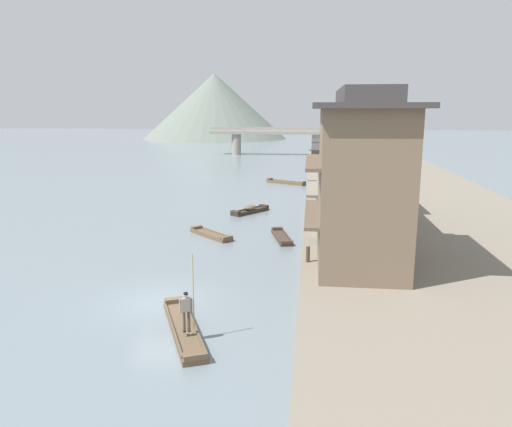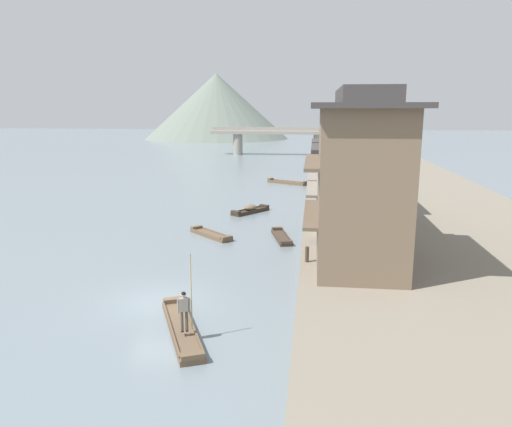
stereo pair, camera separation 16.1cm
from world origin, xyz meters
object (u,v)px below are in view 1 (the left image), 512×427
Objects in this scene: boat_moored_third at (211,235)px; house_waterfront_tall at (348,172)px; boatman_person at (187,306)px; mooring_post_dock_mid at (309,210)px; boat_foreground_poled at (184,329)px; boat_moored_nearest at (250,210)px; mooring_post_dock_far at (310,191)px; boat_moored_far at (282,237)px; stone_bridge at (276,137)px; boat_moored_second at (286,182)px; house_waterfront_nearest at (361,181)px; house_waterfront_second at (350,183)px; mooring_post_dock_near at (308,254)px.

boat_moored_third is 0.57× the size of house_waterfront_tall.
mooring_post_dock_mid is (4.48, 18.96, -0.04)m from boatman_person.
boat_foreground_poled is 1.47× the size of boat_moored_nearest.
boat_moored_nearest is 4.52× the size of mooring_post_dock_far.
boat_moored_nearest is 0.91× the size of boat_moored_far.
boatman_person is 0.12× the size of stone_bridge.
house_waterfront_tall reaches higher than mooring_post_dock_far.
boat_moored_far is at bearing 80.28° from boatman_person.
boat_moored_second is at bearing 82.83° from boat_moored_nearest.
house_waterfront_nearest reaches higher than boat_foreground_poled.
house_waterfront_nearest is at bearing -82.81° from mooring_post_dock_far.
mooring_post_dock_far reaches higher than boat_moored_far.
mooring_post_dock_mid is (-2.94, -2.31, -2.56)m from house_waterfront_tall.
house_waterfront_nearest is at bearing -90.54° from house_waterfront_second.
boat_moored_nearest is 8.96m from boat_moored_far.
boat_moored_nearest is at bearing -88.19° from stone_bridge.
boat_moored_far is at bearing -1.35° from boat_moored_third.
house_waterfront_nearest reaches higher than boat_moored_second.
house_waterfront_nearest is 10.65× the size of mooring_post_dock_near.
house_waterfront_nearest is (7.03, 7.50, 3.81)m from boatman_person.
boat_moored_far is 4.95× the size of mooring_post_dock_far.
boatman_person is 10.96m from house_waterfront_nearest.
boat_moored_far is 8.40m from house_waterfront_tall.
mooring_post_dock_far is 0.03× the size of stone_bridge.
boat_foreground_poled is 15.04m from boat_moored_far.
boat_moored_third is 3.89× the size of mooring_post_dock_mid.
boat_moored_third is 63.27m from stone_bridge.
boat_moored_far is 8.18m from mooring_post_dock_near.
boat_foreground_poled is at bearing -101.55° from boat_moored_far.
mooring_post_dock_far is at bearing 114.52° from house_waterfront_tall.
stone_bridge is at bearing 94.49° from boat_moored_far.
house_waterfront_nearest reaches higher than boat_moored_third.
boat_foreground_poled reaches higher than boat_moored_far.
boatman_person is at bearing -99.18° from mooring_post_dock_far.
house_waterfront_tall reaches higher than boat_foreground_poled.
boat_moored_far is 5.85m from house_waterfront_second.
mooring_post_dock_mid is at bearing 102.54° from house_waterfront_nearest.
stone_bridge reaches higher than boat_moored_third.
boat_moored_second is 1.37× the size of boat_moored_third.
house_waterfront_second reaches higher than mooring_post_dock_far.
house_waterfront_tall is at bearing 69.21° from boat_foreground_poled.
mooring_post_dock_near is at bearing -108.52° from house_waterfront_second.
house_waterfront_nearest is 1.25× the size of house_waterfront_second.
boat_moored_third is (-2.30, 15.62, -1.28)m from boatman_person.
house_waterfront_tall is at bearing 77.82° from mooring_post_dock_near.
boat_moored_nearest is 17.04m from mooring_post_dock_near.
mooring_post_dock_far is at bearing 90.00° from mooring_post_dock_near.
mooring_post_dock_far is (5.06, 3.86, 1.08)m from boat_moored_nearest.
mooring_post_dock_mid is (0.00, 11.33, 0.04)m from mooring_post_dock_near.
house_waterfront_tall reaches higher than boat_moored_third.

